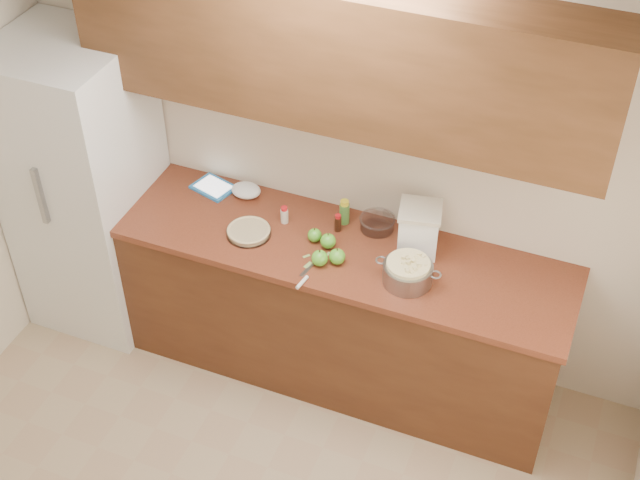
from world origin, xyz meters
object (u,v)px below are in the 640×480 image
at_px(flour_canister, 419,228).
at_px(tablet, 213,187).
at_px(pie, 249,232).
at_px(colander, 408,272).

height_order(flour_canister, tablet, flour_canister).
height_order(pie, flour_canister, flour_canister).
bearing_deg(tablet, colander, 1.88).
bearing_deg(flour_canister, pie, -165.15).
xyz_separation_m(pie, tablet, (-0.36, 0.29, -0.01)).
height_order(pie, tablet, pie).
bearing_deg(pie, tablet, 141.16).
bearing_deg(colander, tablet, 165.64).
bearing_deg(tablet, pie, -22.60).
xyz_separation_m(pie, flour_canister, (0.86, 0.23, 0.11)).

